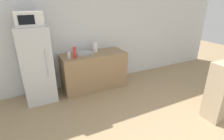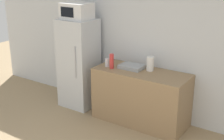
{
  "view_description": "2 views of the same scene",
  "coord_description": "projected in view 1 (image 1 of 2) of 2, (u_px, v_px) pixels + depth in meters",
  "views": [
    {
      "loc": [
        -1.71,
        -0.8,
        2.14
      ],
      "look_at": [
        -0.31,
        2.0,
        0.85
      ],
      "focal_mm": 28.0,
      "sensor_mm": 36.0,
      "label": 1
    },
    {
      "loc": [
        1.96,
        -1.2,
        2.55
      ],
      "look_at": [
        -0.23,
        2.07,
        1.21
      ],
      "focal_mm": 50.0,
      "sensor_mm": 36.0,
      "label": 2
    }
  ],
  "objects": [
    {
      "name": "paper_towel_roll",
      "position": [
        95.0,
        47.0,
        4.32
      ],
      "size": [
        0.12,
        0.12,
        0.24
      ],
      "primitive_type": "cylinder",
      "color": "white",
      "rests_on": "counter"
    },
    {
      "name": "counter",
      "position": [
        94.0,
        71.0,
        4.4
      ],
      "size": [
        1.57,
        0.66,
        0.9
      ],
      "primitive_type": "cube",
      "color": "#937551",
      "rests_on": "ground_plane"
    },
    {
      "name": "wall_back",
      "position": [
        98.0,
        33.0,
        4.51
      ],
      "size": [
        8.0,
        0.06,
        2.6
      ],
      "primitive_type": "cube",
      "color": "silver",
      "rests_on": "ground_plane"
    },
    {
      "name": "bottle_tall",
      "position": [
        75.0,
        53.0,
        3.86
      ],
      "size": [
        0.07,
        0.07,
        0.25
      ],
      "primitive_type": "cylinder",
      "color": "red",
      "rests_on": "counter"
    },
    {
      "name": "refrigerator",
      "position": [
        37.0,
        65.0,
        3.7
      ],
      "size": [
        0.62,
        0.59,
        1.64
      ],
      "color": "silver",
      "rests_on": "ground_plane"
    },
    {
      "name": "microwave",
      "position": [
        29.0,
        19.0,
        3.33
      ],
      "size": [
        0.5,
        0.4,
        0.28
      ],
      "color": "white",
      "rests_on": "refrigerator"
    },
    {
      "name": "sink_basin",
      "position": [
        84.0,
        53.0,
        4.17
      ],
      "size": [
        0.39,
        0.29,
        0.06
      ],
      "primitive_type": "cube",
      "color": "#9EA3A8",
      "rests_on": "counter"
    },
    {
      "name": "bottle_short",
      "position": [
        69.0,
        55.0,
        3.87
      ],
      "size": [
        0.07,
        0.07,
        0.14
      ],
      "primitive_type": "cylinder",
      "color": "silver",
      "rests_on": "counter"
    }
  ]
}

